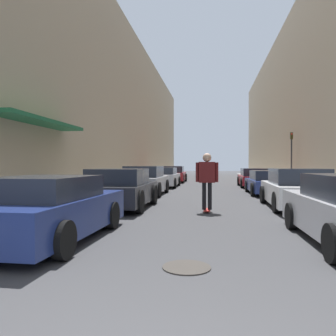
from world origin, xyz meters
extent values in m
plane|color=#38383A|center=(0.00, 20.13, 0.00)|extent=(110.74, 110.74, 0.00)
cube|color=gray|center=(-4.92, 25.17, 0.06)|extent=(1.80, 50.34, 0.12)
cube|color=gray|center=(4.92, 25.17, 0.06)|extent=(1.80, 50.34, 0.12)
cube|color=tan|center=(-7.82, 25.17, 5.96)|extent=(4.00, 50.34, 11.92)
cube|color=#1E6038|center=(-5.42, 8.81, 2.90)|extent=(1.00, 4.80, 0.12)
cube|color=tan|center=(7.82, 25.17, 6.31)|extent=(4.00, 50.34, 12.61)
cube|color=navy|center=(-2.93, 4.63, 0.51)|extent=(1.89, 4.06, 0.67)
cube|color=#232833|center=(-2.93, 4.43, 1.05)|extent=(1.63, 2.13, 0.42)
cylinder|color=black|center=(-3.81, 5.88, 0.31)|extent=(0.18, 0.62, 0.62)
cylinder|color=black|center=(-2.05, 5.88, 0.31)|extent=(0.18, 0.62, 0.62)
cylinder|color=black|center=(-2.05, 3.39, 0.31)|extent=(0.18, 0.62, 0.62)
cube|color=#232326|center=(-2.89, 9.46, 0.51)|extent=(1.99, 3.97, 0.62)
cube|color=#232833|center=(-2.89, 9.27, 1.08)|extent=(1.73, 2.07, 0.52)
cylinder|color=black|center=(-3.83, 10.68, 0.36)|extent=(0.18, 0.72, 0.72)
cylinder|color=black|center=(-1.94, 10.68, 0.36)|extent=(0.18, 0.72, 0.72)
cylinder|color=black|center=(-3.83, 8.24, 0.36)|extent=(0.18, 0.72, 0.72)
cylinder|color=black|center=(-1.94, 8.24, 0.36)|extent=(0.18, 0.72, 0.72)
cube|color=#B7B7BC|center=(-3.05, 14.40, 0.54)|extent=(1.81, 4.22, 0.69)
cube|color=#232833|center=(-3.05, 14.19, 1.15)|extent=(1.59, 2.19, 0.52)
cylinder|color=black|center=(-3.93, 15.71, 0.35)|extent=(0.18, 0.69, 0.69)
cylinder|color=black|center=(-2.16, 15.71, 0.35)|extent=(0.18, 0.69, 0.69)
cylinder|color=black|center=(-3.93, 13.09, 0.35)|extent=(0.18, 0.69, 0.69)
cylinder|color=black|center=(-2.16, 13.09, 0.35)|extent=(0.18, 0.69, 0.69)
cube|color=#B7B7BC|center=(-3.00, 20.06, 0.52)|extent=(1.88, 4.28, 0.68)
cube|color=#232833|center=(-3.00, 19.85, 1.07)|extent=(1.65, 2.23, 0.43)
cylinder|color=black|center=(-3.92, 21.39, 0.33)|extent=(0.18, 0.65, 0.65)
cylinder|color=black|center=(-2.08, 21.39, 0.33)|extent=(0.18, 0.65, 0.65)
cylinder|color=black|center=(-3.92, 18.74, 0.33)|extent=(0.18, 0.65, 0.65)
cylinder|color=black|center=(-2.08, 18.74, 0.33)|extent=(0.18, 0.65, 0.65)
cube|color=maroon|center=(-3.03, 26.05, 0.51)|extent=(2.07, 4.57, 0.64)
cube|color=#232833|center=(-3.03, 25.83, 1.09)|extent=(1.77, 2.40, 0.53)
cylinder|color=black|center=(-3.98, 27.45, 0.34)|extent=(0.18, 0.68, 0.68)
cylinder|color=black|center=(-2.08, 27.45, 0.34)|extent=(0.18, 0.68, 0.68)
cylinder|color=black|center=(-3.98, 24.65, 0.34)|extent=(0.18, 0.68, 0.68)
cylinder|color=black|center=(-2.08, 24.65, 0.34)|extent=(0.18, 0.68, 0.68)
cylinder|color=black|center=(2.03, 6.39, 0.30)|extent=(0.18, 0.60, 0.60)
cylinder|color=black|center=(2.03, 3.76, 0.30)|extent=(0.18, 0.60, 0.60)
cube|color=silver|center=(3.07, 10.24, 0.51)|extent=(1.94, 4.28, 0.65)
cube|color=#232833|center=(3.07, 10.03, 1.09)|extent=(1.67, 2.24, 0.51)
cylinder|color=black|center=(2.18, 11.55, 0.33)|extent=(0.18, 0.66, 0.66)
cylinder|color=black|center=(3.97, 11.55, 0.33)|extent=(0.18, 0.66, 0.66)
cylinder|color=black|center=(2.18, 8.93, 0.33)|extent=(0.18, 0.66, 0.66)
cube|color=navy|center=(3.04, 15.44, 0.45)|extent=(1.97, 4.15, 0.56)
cube|color=#232833|center=(3.04, 15.24, 0.96)|extent=(1.70, 2.17, 0.46)
cylinder|color=black|center=(2.11, 16.72, 0.32)|extent=(0.18, 0.63, 0.63)
cylinder|color=black|center=(3.96, 16.72, 0.32)|extent=(0.18, 0.63, 0.63)
cylinder|color=black|center=(2.11, 14.17, 0.32)|extent=(0.18, 0.63, 0.63)
cylinder|color=black|center=(3.96, 14.17, 0.32)|extent=(0.18, 0.63, 0.63)
cube|color=maroon|center=(2.97, 20.90, 0.46)|extent=(1.80, 4.22, 0.57)
cube|color=#232833|center=(2.97, 20.69, 0.99)|extent=(1.58, 2.20, 0.49)
cylinder|color=black|center=(2.10, 22.21, 0.31)|extent=(0.18, 0.63, 0.63)
cylinder|color=black|center=(3.85, 22.21, 0.31)|extent=(0.18, 0.63, 0.63)
cylinder|color=black|center=(2.10, 19.59, 0.31)|extent=(0.18, 0.63, 0.63)
cylinder|color=black|center=(3.85, 19.59, 0.31)|extent=(0.18, 0.63, 0.63)
cube|color=#B2231E|center=(0.07, 8.89, 0.07)|extent=(0.20, 0.78, 0.02)
cylinder|color=beige|center=(0.00, 9.14, 0.03)|extent=(0.03, 0.06, 0.06)
cylinder|color=beige|center=(0.15, 9.14, 0.03)|extent=(0.03, 0.06, 0.06)
cylinder|color=beige|center=(0.00, 8.64, 0.03)|extent=(0.03, 0.06, 0.06)
cylinder|color=beige|center=(0.15, 8.64, 0.03)|extent=(0.03, 0.06, 0.06)
cylinder|color=black|center=(-0.02, 8.89, 0.50)|extent=(0.13, 0.13, 0.85)
cylinder|color=black|center=(0.16, 8.89, 0.50)|extent=(0.13, 0.13, 0.85)
cube|color=maroon|center=(0.07, 8.89, 1.24)|extent=(0.50, 0.23, 0.65)
sphere|color=tan|center=(0.07, 8.89, 1.70)|extent=(0.27, 0.27, 0.27)
cylinder|color=maroon|center=(-0.23, 8.89, 1.24)|extent=(0.10, 0.10, 0.61)
cylinder|color=maroon|center=(0.37, 8.89, 1.24)|extent=(0.10, 0.10, 0.61)
cylinder|color=#332D28|center=(-0.13, 3.27, 0.01)|extent=(0.70, 0.70, 0.02)
cylinder|color=#2D2D2D|center=(5.46, 21.23, 1.87)|extent=(0.10, 0.10, 3.50)
cube|color=#332D0F|center=(5.46, 21.23, 3.40)|extent=(0.16, 0.16, 0.45)
sphere|color=red|center=(5.46, 21.14, 3.51)|extent=(0.11, 0.11, 0.11)
camera|label=1|loc=(0.23, -1.41, 1.48)|focal=35.00mm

